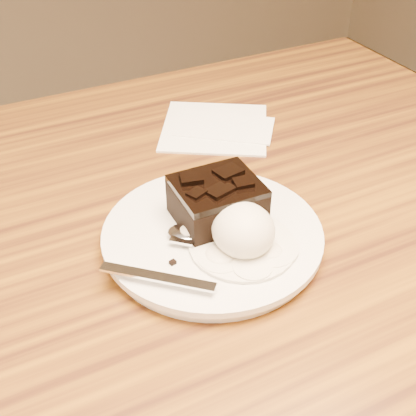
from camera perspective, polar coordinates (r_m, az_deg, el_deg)
name	(u,v)px	position (r m, az deg, el deg)	size (l,w,h in m)	color
plate	(212,237)	(0.57, 0.45, -3.03)	(0.22, 0.22, 0.02)	white
brownie	(217,204)	(0.56, 0.94, 0.44)	(0.08, 0.07, 0.04)	black
ice_cream_scoop	(243,230)	(0.53, 3.65, -2.28)	(0.06, 0.06, 0.05)	#EEE6C7
melt_puddle	(242,246)	(0.54, 3.57, -3.89)	(0.11, 0.11, 0.00)	silver
spoon	(188,235)	(0.55, -2.12, -2.77)	(0.03, 0.16, 0.01)	silver
napkin	(215,126)	(0.77, 0.70, 8.41)	(0.14, 0.14, 0.01)	white
crumb_a	(173,263)	(0.52, -3.66, -5.63)	(0.01, 0.01, 0.00)	black
crumb_b	(213,239)	(0.55, 0.56, -3.24)	(0.01, 0.01, 0.00)	black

